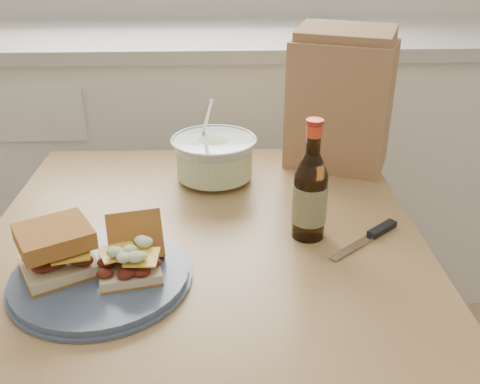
{
  "coord_description": "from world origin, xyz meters",
  "views": [
    {
      "loc": [
        0.18,
        -0.16,
        1.26
      ],
      "look_at": [
        0.22,
        0.78,
        0.79
      ],
      "focal_mm": 40.0,
      "sensor_mm": 36.0,
      "label": 1
    }
  ],
  "objects_px": {
    "beer_bottle": "(310,195)",
    "paper_bag": "(340,105)",
    "plate": "(101,276)",
    "coleslaw_bowl": "(214,160)",
    "dining_table": "(206,273)"
  },
  "relations": [
    {
      "from": "plate",
      "to": "beer_bottle",
      "type": "relative_size",
      "value": 1.26
    },
    {
      "from": "dining_table",
      "to": "paper_bag",
      "type": "relative_size",
      "value": 2.79
    },
    {
      "from": "beer_bottle",
      "to": "plate",
      "type": "bearing_deg",
      "value": -166.44
    },
    {
      "from": "dining_table",
      "to": "beer_bottle",
      "type": "xyz_separation_m",
      "value": [
        0.2,
        -0.03,
        0.19
      ]
    },
    {
      "from": "coleslaw_bowl",
      "to": "beer_bottle",
      "type": "bearing_deg",
      "value": -55.36
    },
    {
      "from": "beer_bottle",
      "to": "paper_bag",
      "type": "distance_m",
      "value": 0.38
    },
    {
      "from": "plate",
      "to": "coleslaw_bowl",
      "type": "relative_size",
      "value": 1.49
    },
    {
      "from": "dining_table",
      "to": "plate",
      "type": "xyz_separation_m",
      "value": [
        -0.17,
        -0.16,
        0.11
      ]
    },
    {
      "from": "plate",
      "to": "dining_table",
      "type": "bearing_deg",
      "value": 43.21
    },
    {
      "from": "dining_table",
      "to": "coleslaw_bowl",
      "type": "xyz_separation_m",
      "value": [
        0.02,
        0.24,
        0.16
      ]
    },
    {
      "from": "coleslaw_bowl",
      "to": "paper_bag",
      "type": "distance_m",
      "value": 0.34
    },
    {
      "from": "dining_table",
      "to": "coleslaw_bowl",
      "type": "distance_m",
      "value": 0.29
    },
    {
      "from": "dining_table",
      "to": "paper_bag",
      "type": "xyz_separation_m",
      "value": [
        0.33,
        0.32,
        0.26
      ]
    },
    {
      "from": "plate",
      "to": "beer_bottle",
      "type": "bearing_deg",
      "value": 19.85
    },
    {
      "from": "coleslaw_bowl",
      "to": "plate",
      "type": "bearing_deg",
      "value": -115.76
    }
  ]
}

